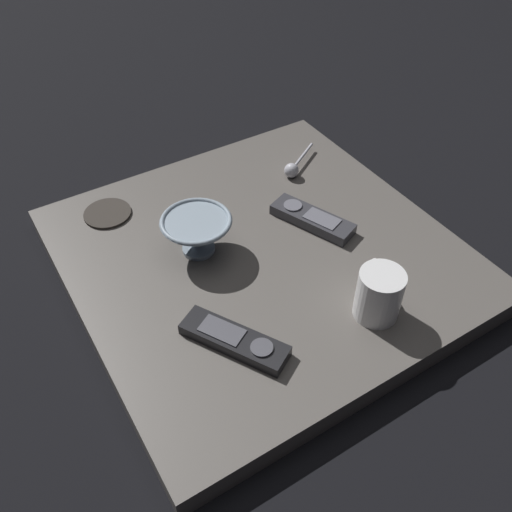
{
  "coord_description": "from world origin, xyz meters",
  "views": [
    {
      "loc": [
        0.59,
        -0.37,
        0.7
      ],
      "look_at": [
        0.03,
        -0.03,
        0.06
      ],
      "focal_mm": 38.27,
      "sensor_mm": 36.0,
      "label": 1
    }
  ],
  "objects_px": {
    "coffee_mug": "(379,293)",
    "tv_remote_near": "(234,340)",
    "teaspoon": "(293,169)",
    "drink_coaster": "(107,213)",
    "cereal_bowl": "(197,233)",
    "tv_remote_far": "(312,219)"
  },
  "relations": [
    {
      "from": "cereal_bowl",
      "to": "tv_remote_far",
      "type": "relative_size",
      "value": 0.74
    },
    {
      "from": "tv_remote_near",
      "to": "cereal_bowl",
      "type": "bearing_deg",
      "value": 166.89
    },
    {
      "from": "drink_coaster",
      "to": "coffee_mug",
      "type": "bearing_deg",
      "value": 31.13
    },
    {
      "from": "coffee_mug",
      "to": "teaspoon",
      "type": "bearing_deg",
      "value": 165.13
    },
    {
      "from": "teaspoon",
      "to": "cereal_bowl",
      "type": "bearing_deg",
      "value": -69.67
    },
    {
      "from": "tv_remote_near",
      "to": "drink_coaster",
      "type": "height_order",
      "value": "tv_remote_near"
    },
    {
      "from": "tv_remote_far",
      "to": "cereal_bowl",
      "type": "bearing_deg",
      "value": -102.21
    },
    {
      "from": "cereal_bowl",
      "to": "drink_coaster",
      "type": "xyz_separation_m",
      "value": [
        -0.18,
        -0.1,
        -0.04
      ]
    },
    {
      "from": "coffee_mug",
      "to": "drink_coaster",
      "type": "xyz_separation_m",
      "value": [
        -0.45,
        -0.27,
        -0.04
      ]
    },
    {
      "from": "coffee_mug",
      "to": "tv_remote_near",
      "type": "height_order",
      "value": "coffee_mug"
    },
    {
      "from": "teaspoon",
      "to": "tv_remote_far",
      "type": "distance_m",
      "value": 0.16
    },
    {
      "from": "cereal_bowl",
      "to": "tv_remote_far",
      "type": "bearing_deg",
      "value": 77.79
    },
    {
      "from": "drink_coaster",
      "to": "cereal_bowl",
      "type": "bearing_deg",
      "value": 29.61
    },
    {
      "from": "tv_remote_near",
      "to": "tv_remote_far",
      "type": "height_order",
      "value": "tv_remote_far"
    },
    {
      "from": "cereal_bowl",
      "to": "tv_remote_near",
      "type": "relative_size",
      "value": 0.73
    },
    {
      "from": "tv_remote_far",
      "to": "drink_coaster",
      "type": "distance_m",
      "value": 0.38
    },
    {
      "from": "drink_coaster",
      "to": "tv_remote_near",
      "type": "bearing_deg",
      "value": 7.7
    },
    {
      "from": "drink_coaster",
      "to": "teaspoon",
      "type": "bearing_deg",
      "value": 77.99
    },
    {
      "from": "teaspoon",
      "to": "drink_coaster",
      "type": "distance_m",
      "value": 0.38
    },
    {
      "from": "teaspoon",
      "to": "tv_remote_near",
      "type": "height_order",
      "value": "teaspoon"
    },
    {
      "from": "coffee_mug",
      "to": "drink_coaster",
      "type": "relative_size",
      "value": 1.06
    },
    {
      "from": "teaspoon",
      "to": "drink_coaster",
      "type": "xyz_separation_m",
      "value": [
        -0.08,
        -0.37,
        -0.01
      ]
    }
  ]
}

